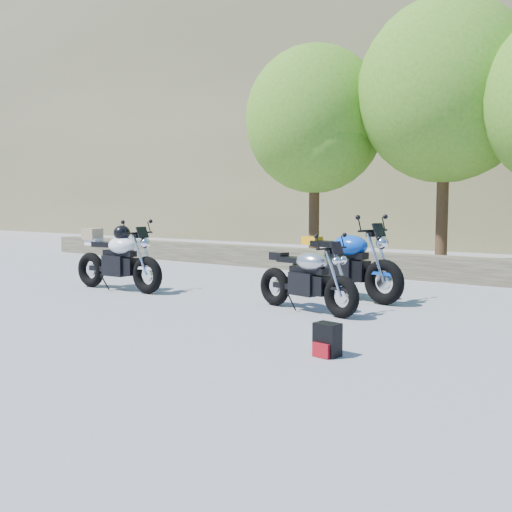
# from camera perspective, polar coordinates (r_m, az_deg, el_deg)

# --- Properties ---
(ground) EXTENTS (90.00, 90.00, 0.00)m
(ground) POSITION_cam_1_polar(r_m,az_deg,el_deg) (8.17, -5.36, -5.67)
(ground) COLOR gray
(ground) RESTS_ON ground
(stone_wall) EXTENTS (22.00, 0.55, 0.50)m
(stone_wall) POSITION_cam_1_polar(r_m,az_deg,el_deg) (12.72, 11.50, -0.78)
(stone_wall) COLOR #443E2D
(stone_wall) RESTS_ON ground
(tree_decid_left) EXTENTS (3.67, 3.67, 5.62)m
(tree_decid_left) POSITION_cam_1_polar(r_m,az_deg,el_deg) (15.37, 6.13, 12.92)
(tree_decid_left) COLOR #382314
(tree_decid_left) RESTS_ON ground
(tree_decid_mid) EXTENTS (4.08, 4.08, 6.24)m
(tree_decid_mid) POSITION_cam_1_polar(r_m,az_deg,el_deg) (14.43, 18.74, 14.84)
(tree_decid_mid) COLOR #382314
(tree_decid_mid) RESTS_ON ground
(silver_bike) EXTENTS (1.88, 0.66, 0.95)m
(silver_bike) POSITION_cam_1_polar(r_m,az_deg,el_deg) (8.19, 5.10, -2.36)
(silver_bike) COLOR black
(silver_bike) RESTS_ON ground
(white_bike) EXTENTS (2.12, 0.67, 1.17)m
(white_bike) POSITION_cam_1_polar(r_m,az_deg,el_deg) (10.51, -13.70, -0.24)
(white_bike) COLOR black
(white_bike) RESTS_ON ground
(blue_bike) EXTENTS (2.28, 0.77, 1.15)m
(blue_bike) POSITION_cam_1_polar(r_m,az_deg,el_deg) (9.38, 8.80, -0.86)
(blue_bike) COLOR black
(blue_bike) RESTS_ON ground
(backpack) EXTENTS (0.27, 0.24, 0.34)m
(backpack) POSITION_cam_1_polar(r_m,az_deg,el_deg) (5.85, 7.11, -8.35)
(backpack) COLOR black
(backpack) RESTS_ON ground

